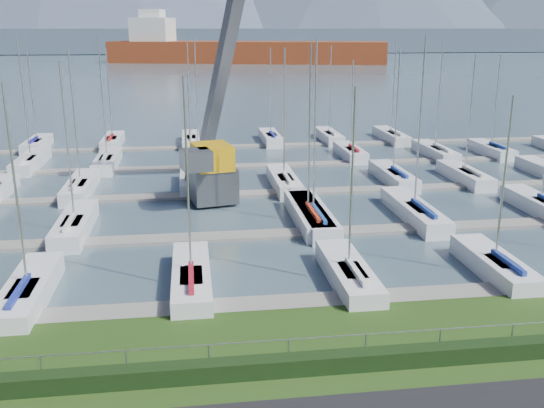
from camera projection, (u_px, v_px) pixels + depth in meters
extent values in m
cube|color=#475C68|center=(197.00, 57.00, 270.63)|extent=(800.00, 540.00, 0.20)
cube|color=black|center=(316.00, 363.00, 22.73)|extent=(80.00, 0.70, 0.70)
cylinder|color=gray|center=(315.00, 338.00, 22.87)|extent=(80.00, 0.04, 0.04)
cube|color=#465667|center=(195.00, 40.00, 335.42)|extent=(900.00, 80.00, 12.00)
cube|color=gray|center=(289.00, 303.00, 28.98)|extent=(90.00, 1.60, 0.25)
cube|color=slate|center=(264.00, 235.00, 38.49)|extent=(90.00, 1.60, 0.25)
cube|color=slate|center=(248.00, 194.00, 48.00)|extent=(90.00, 1.60, 0.25)
cube|color=slate|center=(238.00, 166.00, 57.51)|extent=(90.00, 1.60, 0.25)
cube|color=slate|center=(231.00, 147.00, 67.02)|extent=(90.00, 1.60, 0.25)
cube|color=#55585C|center=(213.00, 184.00, 45.38)|extent=(3.78, 3.78, 2.60)
cube|color=#EEAB0E|center=(212.00, 156.00, 44.80)|extent=(3.24, 3.86, 1.80)
cube|color=#515258|center=(230.00, 30.00, 46.79)|extent=(5.08, 10.79, 19.89)
cube|color=slate|center=(196.00, 160.00, 42.68)|extent=(2.40, 2.56, 1.40)
cube|color=maroon|center=(247.00, 55.00, 226.37)|extent=(103.73, 43.84, 10.00)
cube|color=silver|center=(153.00, 34.00, 228.58)|extent=(17.14, 17.14, 12.00)
cube|color=silver|center=(152.00, 15.00, 226.62)|extent=(9.79, 9.79, 4.00)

